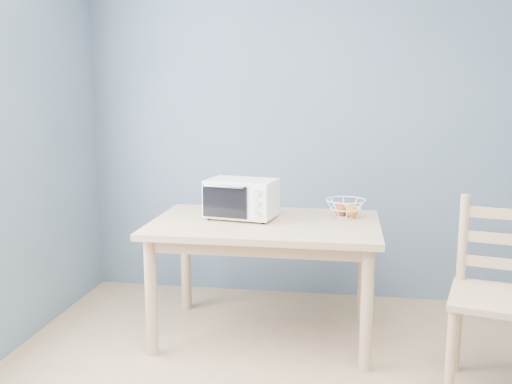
% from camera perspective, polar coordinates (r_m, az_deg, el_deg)
% --- Properties ---
extents(room, '(4.01, 4.51, 2.61)m').
position_cam_1_polar(room, '(2.00, 10.35, 2.94)').
color(room, tan).
rests_on(room, ground).
extents(dining_table, '(1.40, 0.90, 0.75)m').
position_cam_1_polar(dining_table, '(3.56, 0.91, -4.54)').
color(dining_table, tan).
rests_on(dining_table, ground).
extents(toaster_oven, '(0.47, 0.36, 0.25)m').
position_cam_1_polar(toaster_oven, '(3.60, -1.72, -0.58)').
color(toaster_oven, silver).
rests_on(toaster_oven, dining_table).
extents(fruit_basket, '(0.28, 0.28, 0.12)m').
position_cam_1_polar(fruit_basket, '(3.68, 8.95, -1.60)').
color(fruit_basket, white).
rests_on(fruit_basket, dining_table).
extents(dining_chair, '(0.57, 0.57, 1.00)m').
position_cam_1_polar(dining_chair, '(3.19, 23.16, -9.96)').
color(dining_chair, tan).
rests_on(dining_chair, ground).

